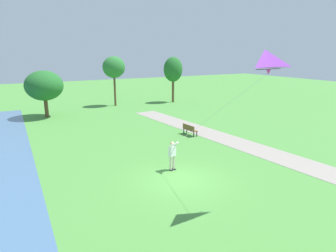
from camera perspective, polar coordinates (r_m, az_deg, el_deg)
name	(u,v)px	position (r m, az deg, el deg)	size (l,w,h in m)	color
ground_plane	(181,180)	(16.01, 2.55, -10.54)	(120.00, 120.00, 0.00)	#4C8E3D
walkway_path	(256,149)	(21.79, 16.69, -4.29)	(2.40, 32.00, 0.02)	gray
person_kite_flyer	(173,153)	(16.93, 0.89, -5.29)	(0.51, 0.63, 1.83)	#232328
flying_kite	(264,63)	(12.56, 18.14, 11.64)	(1.97, 5.23, 4.99)	purple
park_bench_near_walkway	(190,129)	(24.28, 4.21, -0.60)	(0.59, 1.54, 0.88)	brown
tree_treeline_left	(44,86)	(33.14, -22.97, 7.23)	(3.84, 4.00, 4.87)	brown
tree_treeline_right	(173,70)	(40.04, 1.00, 10.90)	(2.64, 2.17, 6.10)	brown
tree_lakeside_near	(114,67)	(37.86, -10.49, 11.13)	(2.84, 2.28, 6.21)	brown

